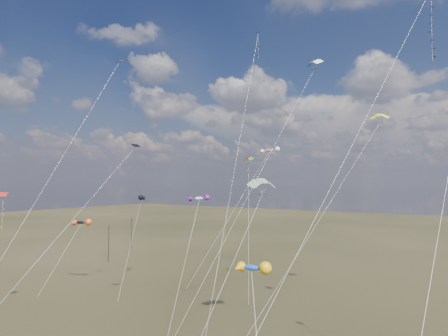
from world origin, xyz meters
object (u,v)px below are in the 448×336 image
Objects in this scene: utility_pole_near at (109,242)px; parafoil_yellow at (379,116)px; diamond_black_high at (422,39)px; novelty_black_orange at (81,222)px; utility_pole_far at (132,233)px.

parafoil_yellow is (56.34, -2.36, 21.74)m from utility_pole_near.
diamond_black_high reaches higher than utility_pole_near.
novelty_black_orange is at bearing -162.22° from parafoil_yellow.
diamond_black_high is 3.16× the size of novelty_black_orange.
diamond_black_high reaches higher than novelty_black_orange.
diamond_black_high is 1.32× the size of parafoil_yellow.
utility_pole_far is at bearing 124.22° from novelty_black_orange.
utility_pole_far is at bearing 119.74° from utility_pole_near.
parafoil_yellow reaches higher than utility_pole_far.
utility_pole_near is at bearing 127.71° from novelty_black_orange.
novelty_black_orange is (-43.69, -14.01, -15.38)m from parafoil_yellow.
parafoil_yellow is at bearing 114.62° from diamond_black_high.
parafoil_yellow reaches higher than utility_pole_near.
parafoil_yellow reaches higher than novelty_black_orange.
parafoil_yellow is (-7.35, 16.05, -3.98)m from diamond_black_high.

